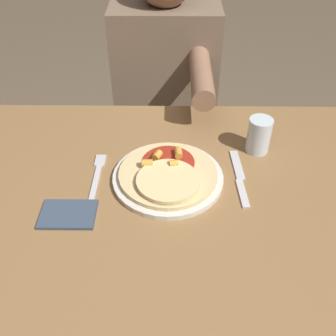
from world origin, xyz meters
The scene contains 8 objects.
dining_table centered at (0.00, 0.00, 0.65)m, with size 1.23×0.83×0.76m.
plate centered at (0.04, 0.05, 0.77)m, with size 0.29×0.29×0.01m.
pizza centered at (0.04, 0.05, 0.79)m, with size 0.25×0.25×0.04m.
fork centered at (-0.14, 0.07, 0.77)m, with size 0.03×0.18×0.00m.
knife centered at (0.23, 0.06, 0.77)m, with size 0.03×0.22×0.00m.
drinking_glass centered at (0.29, 0.18, 0.81)m, with size 0.07×0.07×0.10m.
napkin centered at (-0.19, -0.08, 0.77)m, with size 0.13×0.09×0.01m.
person_diner centered at (0.03, 0.67, 0.69)m, with size 0.39×0.52×1.18m.
Camera 1 is at (0.05, -0.70, 1.45)m, focal length 42.00 mm.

